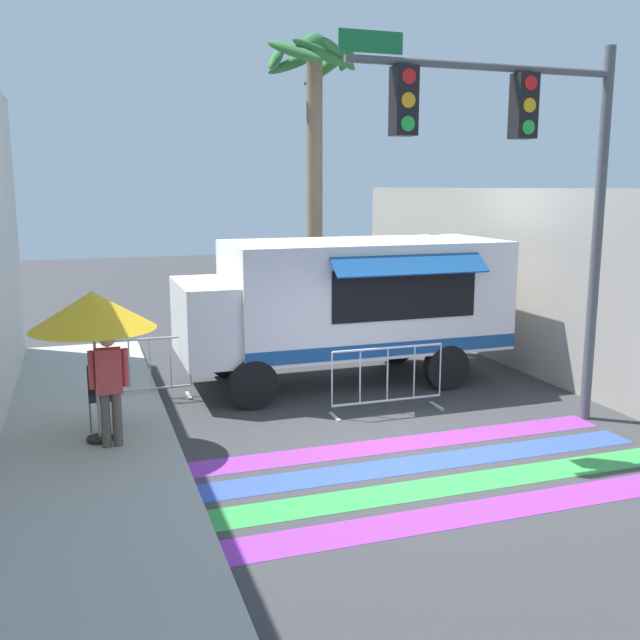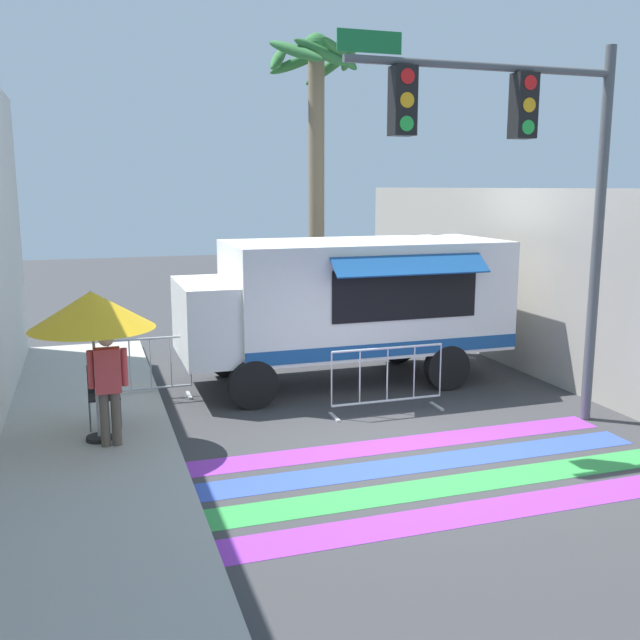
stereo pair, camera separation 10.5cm
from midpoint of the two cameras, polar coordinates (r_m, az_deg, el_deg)
name	(u,v)px [view 2 (the right image)]	position (r m, az deg, el deg)	size (l,w,h in m)	color
ground_plane	(409,450)	(10.35, 7.42, -10.25)	(60.00, 60.00, 0.00)	#38383A
sidewalk_left	(1,495)	(9.47, -23.88, -12.67)	(4.40, 16.00, 0.14)	#A8A59E
concrete_wall_right	(538,283)	(14.49, 17.23, 2.81)	(0.20, 16.00, 3.64)	#A39E93
crosswalk_painted	(439,473)	(9.60, 9.79, -12.00)	(6.40, 2.84, 0.01)	purple
food_truck	(341,299)	(13.32, 1.92, 1.66)	(6.04, 2.81, 2.68)	white
traffic_signal_pole	(522,156)	(10.91, 16.14, 12.50)	(4.34, 0.29, 5.71)	#515456
patio_umbrella	(92,311)	(10.20, -17.52, 0.71)	(1.71, 1.71, 2.13)	black
folding_chair	(104,389)	(11.17, -16.66, -5.33)	(0.46, 0.46, 0.90)	#4C4C51
vendor_person	(108,381)	(10.14, -16.29, -4.73)	(0.53, 0.21, 1.62)	brown
barricade_front	(387,380)	(11.76, 5.66, -4.83)	(1.96, 0.44, 1.11)	#B7BABF
barricade_side	(151,370)	(12.76, -13.15, -3.92)	(1.41, 0.44, 1.11)	#B7BABF
palm_tree	(316,133)	(16.49, -0.14, 14.74)	(2.39, 2.29, 6.97)	#7A664C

